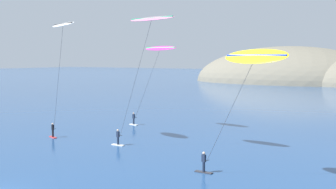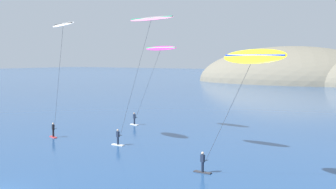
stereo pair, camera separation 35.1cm
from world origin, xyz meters
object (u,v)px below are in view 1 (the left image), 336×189
at_px(kitesurfer_pink, 149,30).
at_px(kitesurfer_magenta, 158,55).
at_px(kitesurfer_white, 62,34).
at_px(kitesurfer_yellow, 251,65).

relative_size(kitesurfer_pink, kitesurfer_magenta, 1.23).
bearing_deg(kitesurfer_magenta, kitesurfer_white, -106.79).
relative_size(kitesurfer_yellow, kitesurfer_magenta, 0.92).
xyz_separation_m(kitesurfer_pink, kitesurfer_yellow, (12.51, -4.94, -3.20)).
height_order(kitesurfer_pink, kitesurfer_magenta, kitesurfer_pink).
xyz_separation_m(kitesurfer_yellow, kitesurfer_magenta, (-19.28, 16.42, 0.82)).
distance_m(kitesurfer_yellow, kitesurfer_magenta, 25.34).
xyz_separation_m(kitesurfer_pink, kitesurfer_white, (-10.60, -1.19, -0.18)).
height_order(kitesurfer_yellow, kitesurfer_white, kitesurfer_white).
xyz_separation_m(kitesurfer_magenta, kitesurfer_white, (-3.82, -12.67, 2.20)).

